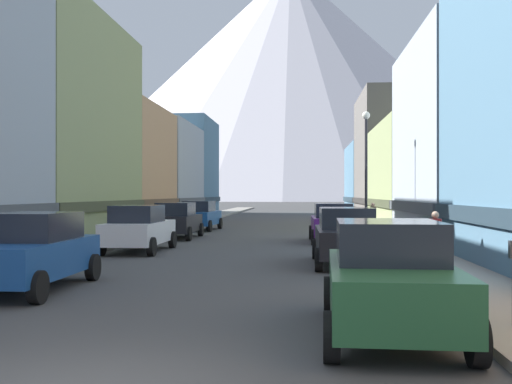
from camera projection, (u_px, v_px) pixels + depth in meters
name	position (u px, v px, depth m)	size (l,w,h in m)	color
sidewalk_left	(177.00, 225.00, 41.62)	(2.50, 100.00, 0.15)	gray
sidewalk_right	(359.00, 225.00, 40.65)	(2.50, 100.00, 0.15)	gray
storefront_left_2	(23.00, 130.00, 31.15)	(9.32, 12.98, 11.39)	#8C9966
storefront_left_3	(117.00, 168.00, 42.72)	(6.82, 10.39, 8.36)	tan
storefront_left_4	(160.00, 173.00, 54.57)	(6.36, 12.56, 8.54)	#99A5B2
storefront_left_5	(181.00, 168.00, 66.37)	(7.26, 10.81, 10.39)	slate
storefront_right_3	(427.00, 177.00, 40.38)	(6.87, 12.92, 6.94)	#8C9966
storefront_right_4	(398.00, 159.00, 53.27)	(6.93, 12.11, 11.01)	#66605B
storefront_right_5	(379.00, 181.00, 66.46)	(6.98, 13.63, 7.63)	slate
car_left_0	(31.00, 251.00, 13.82)	(2.11, 4.42, 1.78)	#19478C
car_left_1	(139.00, 228.00, 22.92)	(2.09, 4.41, 1.78)	silver
car_left_2	(176.00, 220.00, 29.75)	(2.06, 4.40, 1.78)	black
car_left_3	(200.00, 215.00, 36.50)	(2.25, 4.49, 1.78)	#19478C
car_right_0	(389.00, 277.00, 9.47)	(2.20, 4.46, 1.78)	#265933
car_right_1	(347.00, 236.00, 18.69)	(2.09, 4.41, 1.78)	black
car_right_2	(333.00, 223.00, 27.42)	(2.13, 4.43, 1.78)	#591E72
potted_plant_0	(422.00, 236.00, 23.02)	(0.53, 0.53, 0.89)	brown
potted_plant_1	(7.00, 245.00, 19.23)	(0.57, 0.57, 0.86)	gray
potted_plant_2	(412.00, 232.00, 25.04)	(0.54, 0.54, 0.85)	#4C4C51
pedestrian_0	(373.00, 218.00, 32.74)	(0.36, 0.36, 1.57)	brown
pedestrian_1	(435.00, 241.00, 17.31)	(0.36, 0.36, 1.56)	maroon
streetlamp_right	(366.00, 155.00, 27.69)	(0.36, 0.36, 5.86)	black
mountain_backdrop	(290.00, 82.00, 265.84)	(208.58, 208.58, 103.25)	silver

